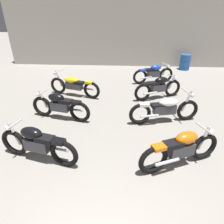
# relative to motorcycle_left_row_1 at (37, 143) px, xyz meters

# --- Properties ---
(back_wall) EXTENTS (13.22, 0.24, 3.60)m
(back_wall) POSITION_rel_motorcycle_left_row_1_xyz_m (1.57, 8.69, 1.34)
(back_wall) COLOR #9E998E
(back_wall) RESTS_ON ground
(motorcycle_left_row_1) EXTENTS (1.94, 0.65, 0.88)m
(motorcycle_left_row_1) POSITION_rel_motorcycle_left_row_1_xyz_m (0.00, 0.00, 0.00)
(motorcycle_left_row_1) COLOR black
(motorcycle_left_row_1) RESTS_ON ground
(motorcycle_left_row_2) EXTENTS (1.94, 0.63, 0.88)m
(motorcycle_left_row_2) POSITION_rel_motorcycle_left_row_1_xyz_m (-0.07, 1.92, 0.00)
(motorcycle_left_row_2) COLOR black
(motorcycle_left_row_2) RESTS_ON ground
(motorcycle_left_row_3) EXTENTS (2.11, 0.87, 0.97)m
(motorcycle_left_row_3) POSITION_rel_motorcycle_left_row_1_xyz_m (-0.07, 3.77, -0.01)
(motorcycle_left_row_3) COLOR black
(motorcycle_left_row_3) RESTS_ON ground
(motorcycle_right_row_1) EXTENTS (1.85, 0.88, 0.88)m
(motorcycle_right_row_1) POSITION_rel_motorcycle_left_row_1_xyz_m (3.14, 0.02, 0.00)
(motorcycle_right_row_1) COLOR black
(motorcycle_right_row_1) RESTS_ON ground
(motorcycle_right_row_2) EXTENTS (2.14, 0.80, 0.97)m
(motorcycle_right_row_2) POSITION_rel_motorcycle_left_row_1_xyz_m (3.13, 1.92, -0.01)
(motorcycle_right_row_2) COLOR black
(motorcycle_right_row_2) RESTS_ON ground
(motorcycle_right_row_3) EXTENTS (1.86, 0.86, 0.88)m
(motorcycle_right_row_3) POSITION_rel_motorcycle_left_row_1_xyz_m (3.19, 3.73, 0.00)
(motorcycle_right_row_3) COLOR black
(motorcycle_right_row_3) RESTS_ON ground
(motorcycle_right_row_4) EXTENTS (1.91, 0.75, 0.88)m
(motorcycle_right_row_4) POSITION_rel_motorcycle_left_row_1_xyz_m (3.23, 5.56, 0.00)
(motorcycle_right_row_4) COLOR black
(motorcycle_right_row_4) RESTS_ON ground
(oil_drum) EXTENTS (0.59, 0.59, 0.85)m
(oil_drum) POSITION_rel_motorcycle_left_row_1_xyz_m (5.29, 7.96, -0.03)
(oil_drum) COLOR #23519E
(oil_drum) RESTS_ON ground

